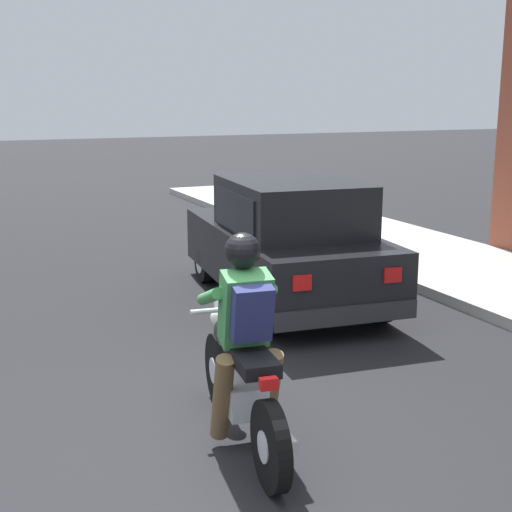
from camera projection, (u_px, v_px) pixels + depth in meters
ground_plane at (204, 467)px, 5.03m from camera, size 80.00×80.00×0.00m
sidewalk_curb at (498, 280)px, 9.86m from camera, size 2.60×22.00×0.14m
motorcycle_with_rider at (243, 358)px, 5.24m from camera, size 0.63×2.02×1.62m
car_hatchback at (286, 243)px, 8.92m from camera, size 2.00×3.92×1.57m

